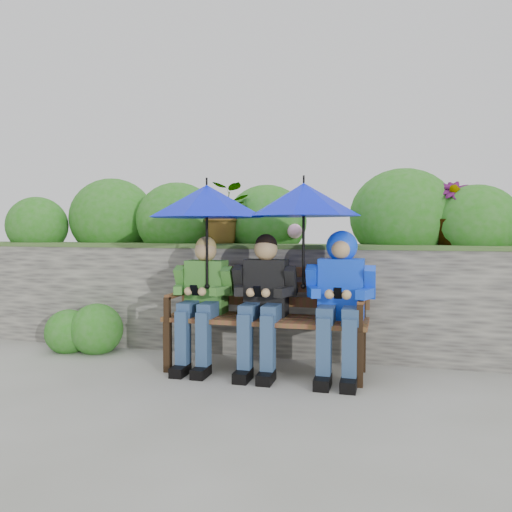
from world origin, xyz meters
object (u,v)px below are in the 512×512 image
(boy_right, at_px, (340,291))
(umbrella_right, at_px, (304,200))
(boy_left, at_px, (203,295))
(umbrella_left, at_px, (207,201))
(boy_middle, at_px, (263,296))
(park_bench, at_px, (267,310))

(boy_right, distance_m, umbrella_right, 0.78)
(umbrella_right, bearing_deg, boy_right, -7.88)
(boy_left, xyz_separation_m, umbrella_left, (0.04, -0.00, 0.78))
(boy_left, relative_size, boy_right, 0.96)
(boy_left, bearing_deg, umbrella_left, -6.08)
(boy_middle, bearing_deg, umbrella_right, 9.27)
(umbrella_left, bearing_deg, umbrella_right, 3.86)
(boy_left, height_order, umbrella_left, umbrella_left)
(boy_middle, bearing_deg, park_bench, 80.48)
(park_bench, height_order, boy_right, boy_right)
(boy_right, xyz_separation_m, umbrella_right, (-0.30, 0.04, 0.72))
(boy_right, bearing_deg, boy_left, -179.60)
(boy_middle, bearing_deg, boy_right, 0.96)
(boy_right, distance_m, umbrella_left, 1.32)
(umbrella_right, bearing_deg, umbrella_left, -176.14)
(umbrella_right, bearing_deg, boy_left, -176.65)
(boy_left, height_order, boy_middle, boy_middle)
(park_bench, distance_m, boy_middle, 0.15)
(boy_left, relative_size, boy_middle, 0.98)
(boy_left, distance_m, umbrella_right, 1.16)
(boy_middle, distance_m, umbrella_left, 0.91)
(boy_middle, bearing_deg, umbrella_left, -179.72)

